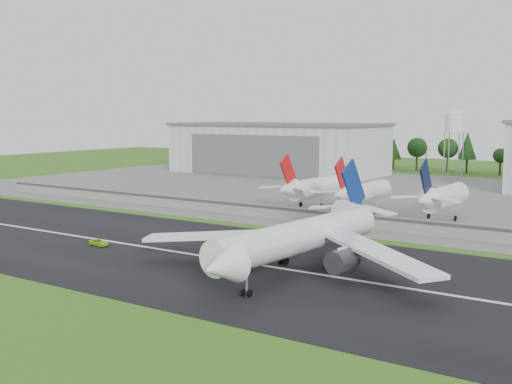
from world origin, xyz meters
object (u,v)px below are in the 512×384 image
Objects in this scene: main_airliner at (298,245)px; parked_jet_navy at (441,197)px; ground_vehicle at (99,242)px; parked_jet_red_a at (309,188)px; parked_jet_red_b at (361,192)px.

main_airliner is 67.08m from parked_jet_navy.
main_airliner is at bearing -79.51° from ground_vehicle.
main_airliner is at bearing -62.12° from parked_jet_red_a.
main_airliner is 46.00m from ground_vehicle.
main_airliner is at bearing -92.78° from parked_jet_navy.
main_airliner is 1.89× the size of parked_jet_navy.
parked_jet_red_a is 38.70m from parked_jet_navy.
parked_jet_navy is (38.70, 0.00, 0.01)m from parked_jet_red_a.
parked_jet_navy reaches higher than parked_jet_red_a.
ground_vehicle is 0.15× the size of parked_jet_red_b.
parked_jet_red_b is at bearing -179.90° from parked_jet_navy.
parked_jet_navy is (22.34, 0.04, 0.22)m from parked_jet_red_b.
ground_vehicle is 86.34m from parked_jet_navy.
parked_jet_red_b is 1.00× the size of parked_jet_navy.
main_airliner is at bearing -74.09° from parked_jet_red_b.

